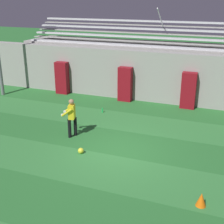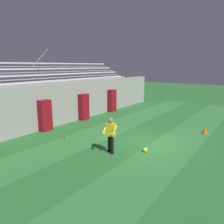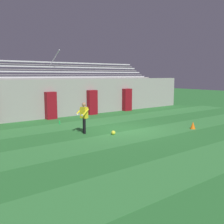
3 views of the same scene
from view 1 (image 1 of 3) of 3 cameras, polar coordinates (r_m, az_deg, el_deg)
The scene contains 12 objects.
ground_plane at distance 12.14m, azimuth 1.29°, elevation -7.18°, with size 80.00×80.00×0.00m, color #286B2D.
turf_stripe_mid at distance 10.91m, azimuth -1.41°, elevation -10.62°, with size 28.00×2.25×0.01m, color #337A38.
turf_stripe_far at distance 14.72m, azimuth 5.17°, elevation -2.07°, with size 28.00×2.25×0.01m, color #337A38.
back_wall at distance 17.54m, azimuth 8.48°, elevation 6.32°, with size 24.00×0.60×2.80m, color #999691.
padding_pillar_gate_left at distance 17.58m, azimuth 2.42°, elevation 5.10°, with size 0.76×0.44×1.93m, color maroon.
padding_pillar_gate_right at distance 16.86m, azimuth 13.81°, elevation 3.83°, with size 0.76×0.44×1.93m, color maroon.
padding_pillar_far_left at distance 19.18m, azimuth -9.11°, elevation 6.17°, with size 0.76×0.44×1.93m, color maroon.
bleacher_stand at distance 19.42m, azimuth 9.81°, elevation 7.93°, with size 18.00×3.35×5.03m.
goalkeeper at distance 13.10m, azimuth -7.42°, elevation -0.62°, with size 0.62×0.67×1.67m.
soccer_ball at distance 11.99m, azimuth -5.73°, elevation -7.06°, with size 0.22×0.22×0.22m, color yellow.
traffic_cone at distance 9.54m, azimuth 16.01°, elevation -15.14°, with size 0.30×0.30×0.42m, color orange.
water_bottle at distance 15.98m, azimuth -1.76°, elevation 0.32°, with size 0.07×0.07×0.24m, color green.
Camera 1 is at (3.55, -10.14, 5.66)m, focal length 50.00 mm.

